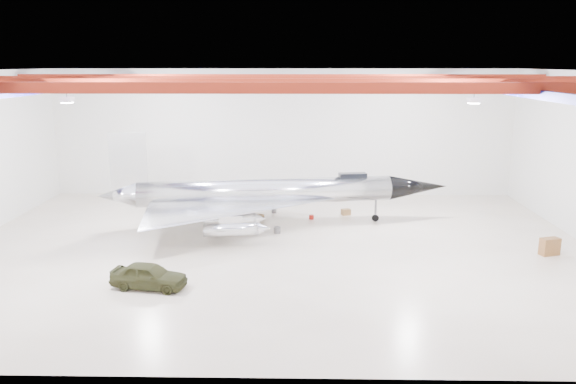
{
  "coord_description": "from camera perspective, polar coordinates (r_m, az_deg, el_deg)",
  "views": [
    {
      "loc": [
        1.48,
        -33.8,
        11.47
      ],
      "look_at": [
        0.78,
        2.0,
        3.21
      ],
      "focal_mm": 35.0,
      "sensor_mm": 36.0,
      "label": 1
    }
  ],
  "objects": [
    {
      "name": "tool_chest",
      "position": [
        42.22,
        2.4,
        -2.56
      ],
      "size": [
        0.47,
        0.47,
        0.33
      ],
      "primitive_type": "cylinder",
      "rotation": [
        0.0,
        0.0,
        -0.39
      ],
      "color": "#A01710",
      "rests_on": "floor"
    },
    {
      "name": "spares_box",
      "position": [
        43.98,
        -1.43,
        -1.9
      ],
      "size": [
        0.49,
        0.49,
        0.35
      ],
      "primitive_type": "cylinder",
      "rotation": [
        0.0,
        0.0,
        -0.32
      ],
      "color": "#59595B",
      "rests_on": "floor"
    },
    {
      "name": "desk",
      "position": [
        37.91,
        25.05,
        -5.04
      ],
      "size": [
        1.29,
        0.91,
        1.07
      ],
      "primitive_type": "cube",
      "rotation": [
        0.0,
        0.0,
        0.31
      ],
      "color": "brown",
      "rests_on": "floor"
    },
    {
      "name": "oil_barrel",
      "position": [
        41.96,
        -2.94,
        -2.59
      ],
      "size": [
        0.76,
        0.7,
        0.43
      ],
      "primitive_type": "cube",
      "rotation": [
        0.0,
        0.0,
        -0.43
      ],
      "color": "olive",
      "rests_on": "floor"
    },
    {
      "name": "ceiling",
      "position": [
        33.84,
        -1.41,
        12.19
      ],
      "size": [
        40.0,
        40.0,
        0.0
      ],
      "primitive_type": "plane",
      "rotation": [
        3.14,
        0.0,
        0.0
      ],
      "color": "#0A0F38",
      "rests_on": "wall_back"
    },
    {
      "name": "crate_ply",
      "position": [
        41.12,
        -6.68,
        -3.07
      ],
      "size": [
        0.47,
        0.39,
        0.31
      ],
      "primitive_type": "cube",
      "rotation": [
        0.0,
        0.0,
        -0.08
      ],
      "color": "olive",
      "rests_on": "floor"
    },
    {
      "name": "parts_bin",
      "position": [
        43.58,
        5.9,
        -2.04
      ],
      "size": [
        0.79,
        0.71,
        0.45
      ],
      "primitive_type": "cube",
      "rotation": [
        0.0,
        0.0,
        0.36
      ],
      "color": "olive",
      "rests_on": "floor"
    },
    {
      "name": "crate_small",
      "position": [
        43.33,
        -9.22,
        -2.33
      ],
      "size": [
        0.5,
        0.44,
        0.3
      ],
      "primitive_type": "cube",
      "rotation": [
        0.0,
        0.0,
        0.25
      ],
      "color": "#59595B",
      "rests_on": "floor"
    },
    {
      "name": "toolbox_red",
      "position": [
        42.93,
        -6.32,
        -2.36
      ],
      "size": [
        0.6,
        0.55,
        0.34
      ],
      "primitive_type": "cube",
      "rotation": [
        0.0,
        0.0,
        0.42
      ],
      "color": "#A01710",
      "rests_on": "floor"
    },
    {
      "name": "jeep",
      "position": [
        30.35,
        -13.96,
        -8.25
      ],
      "size": [
        4.18,
        2.26,
        1.35
      ],
      "primitive_type": "imported",
      "rotation": [
        0.0,
        0.0,
        1.4
      ],
      "color": "#313319",
      "rests_on": "floor"
    },
    {
      "name": "jet_aircraft",
      "position": [
        40.13,
        -2.29,
        -0.3
      ],
      "size": [
        25.19,
        16.38,
        6.89
      ],
      "rotation": [
        0.0,
        0.0,
        0.15
      ],
      "color": "silver",
      "rests_on": "floor"
    },
    {
      "name": "floor",
      "position": [
        35.72,
        -1.32,
        -5.74
      ],
      "size": [
        40.0,
        40.0,
        0.0
      ],
      "primitive_type": "plane",
      "color": "beige",
      "rests_on": "ground"
    },
    {
      "name": "wall_back",
      "position": [
        49.19,
        -0.61,
        6.01
      ],
      "size": [
        40.0,
        0.0,
        40.0
      ],
      "primitive_type": "plane",
      "rotation": [
        1.57,
        0.0,
        0.0
      ],
      "color": "silver",
      "rests_on": "floor"
    },
    {
      "name": "ceiling_structure",
      "position": [
        33.85,
        -1.41,
        11.04
      ],
      "size": [
        39.5,
        29.5,
        1.08
      ],
      "color": "maroon",
      "rests_on": "ceiling"
    },
    {
      "name": "engine_drum",
      "position": [
        38.8,
        -1.1,
        -3.88
      ],
      "size": [
        0.59,
        0.59,
        0.43
      ],
      "primitive_type": "cylinder",
      "rotation": [
        0.0,
        0.0,
        -0.29
      ],
      "color": "#59595B",
      "rests_on": "floor"
    }
  ]
}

